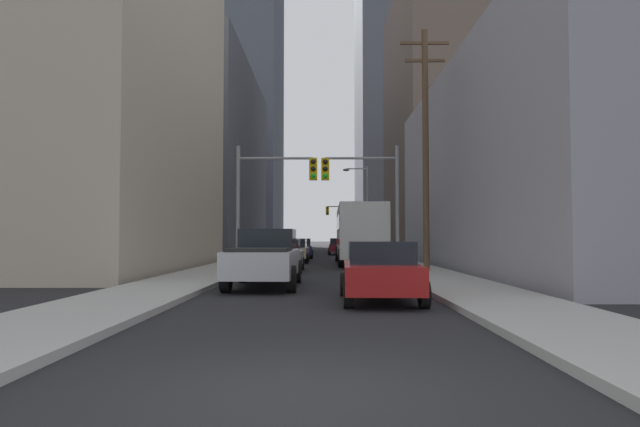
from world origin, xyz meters
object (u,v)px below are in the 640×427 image
Objects in this scene: traffic_signal_near_left at (273,186)px; pickup_truck_silver at (265,258)px; city_bus at (359,232)px; sedan_maroon at (339,246)px; traffic_signal_near_right at (364,187)px; sedan_navy at (300,248)px; sedan_white at (282,255)px; sedan_red at (380,271)px; traffic_signal_far_right at (341,218)px; sedan_beige at (294,251)px.

pickup_truck_silver is at bearing -86.22° from traffic_signal_near_left.
city_bus is 2.74× the size of sedan_maroon.
sedan_maroon is 0.70× the size of traffic_signal_near_right.
sedan_navy is (-3.91, 9.05, -1.16)m from city_bus.
sedan_white and sedan_navy have the same top height.
city_bus is at bearing 60.00° from sedan_white.
traffic_signal_near_right is (-0.17, -6.79, 2.11)m from city_bus.
traffic_signal_near_right is at bearing 3.45° from sedan_white.
city_bus is 19.12m from sedan_red.
pickup_truck_silver is 7.95m from sedan_white.
sedan_red is 1.01× the size of sedan_navy.
city_bus is 2.73× the size of sedan_navy.
sedan_white is 0.70× the size of traffic_signal_far_right.
traffic_signal_near_left is 4.38m from traffic_signal_near_right.
sedan_beige is 1.01× the size of sedan_maroon.
sedan_navy is 0.70× the size of traffic_signal_near_right.
traffic_signal_far_right is (4.02, 32.58, 3.25)m from sedan_beige.
traffic_signal_near_left is at bearing -93.29° from sedan_beige.
sedan_beige is 0.71× the size of traffic_signal_near_left.
city_bus reaches higher than sedan_beige.
sedan_red is at bearing -74.34° from sedan_white.
traffic_signal_near_right reaches higher than pickup_truck_silver.
traffic_signal_near_right is 41.66m from traffic_signal_far_right.
sedan_white is (-0.04, 7.95, -0.16)m from pickup_truck_silver.
pickup_truck_silver reaches higher than sedan_red.
traffic_signal_near_left is at bearing 154.86° from sedan_white.
city_bus is 4.78m from sedan_beige.
traffic_signal_near_right is at bearing -0.00° from traffic_signal_near_left.
sedan_white is at bearing -90.51° from sedan_navy.
sedan_red is at bearing -89.91° from sedan_maroon.
sedan_white is at bearing -120.00° from city_bus.
traffic_signal_near_right is at bearing -90.23° from traffic_signal_far_right.
traffic_signal_near_left and traffic_signal_far_right have the same top height.
sedan_navy is 0.70× the size of traffic_signal_far_right.
sedan_red and sedan_white have the same top height.
sedan_beige is at bearing 98.93° from sedan_red.
traffic_signal_near_right reaches higher than sedan_maroon.
city_bus is 18.22m from sedan_maroon.
pickup_truck_silver is at bearing -94.59° from traffic_signal_far_right.
sedan_red is at bearing -83.43° from sedan_navy.
sedan_red is (3.34, -4.11, -0.16)m from pickup_truck_silver.
pickup_truck_silver is 0.90× the size of traffic_signal_far_right.
pickup_truck_silver is at bearing -95.65° from sedan_maroon.
sedan_navy is at bearing -98.60° from traffic_signal_far_right.
traffic_signal_near_left reaches higher than sedan_white.
sedan_white and sedan_beige have the same top height.
traffic_signal_far_right is at bearing 89.77° from traffic_signal_near_right.
pickup_truck_silver is at bearing -104.99° from city_bus.
traffic_signal_near_left is (-3.88, 12.29, 3.28)m from sedan_red.
traffic_signal_far_right is at bearing 89.29° from sedan_red.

